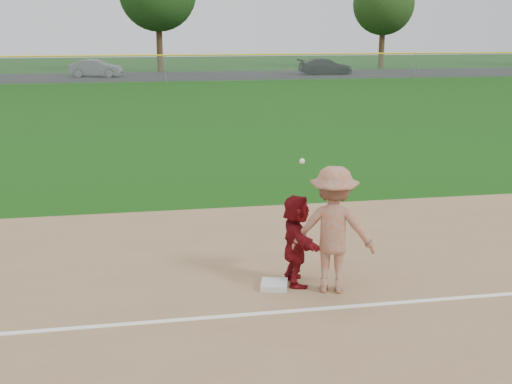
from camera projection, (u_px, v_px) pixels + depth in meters
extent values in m
plane|color=#14460D|center=(272.00, 292.00, 10.42)|extent=(160.00, 160.00, 0.00)
cube|color=white|center=(283.00, 312.00, 9.65)|extent=(60.00, 0.10, 0.01)
cube|color=black|center=(163.00, 76.00, 54.22)|extent=(120.00, 10.00, 0.01)
cube|color=silver|center=(274.00, 285.00, 10.54)|extent=(0.52, 0.52, 0.10)
imported|color=#660B0F|center=(296.00, 240.00, 10.54)|extent=(0.47, 1.43, 1.53)
imported|color=slate|center=(96.00, 68.00, 53.13)|extent=(4.53, 2.30, 1.42)
imported|color=black|center=(325.00, 66.00, 55.82)|extent=(4.77, 2.00, 1.38)
imported|color=gray|center=(333.00, 230.00, 10.21)|extent=(1.51, 1.17, 2.06)
sphere|color=white|center=(302.00, 161.00, 10.07)|extent=(0.09, 0.09, 0.09)
plane|color=#999EA0|center=(165.00, 69.00, 48.25)|extent=(110.00, 0.00, 110.00)
cylinder|color=yellow|center=(165.00, 55.00, 48.00)|extent=(110.00, 0.12, 0.12)
cylinder|color=gray|center=(165.00, 69.00, 48.25)|extent=(0.08, 0.08, 2.00)
cylinder|color=gray|center=(415.00, 66.00, 51.69)|extent=(0.08, 0.08, 2.00)
cylinder|color=#3C2715|center=(160.00, 49.00, 58.94)|extent=(0.56, 0.56, 4.10)
cylinder|color=#3D2916|center=(381.00, 49.00, 64.01)|extent=(0.56, 0.56, 3.64)
sphere|color=#1A3710|center=(384.00, 4.00, 62.91)|extent=(6.00, 6.00, 6.00)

